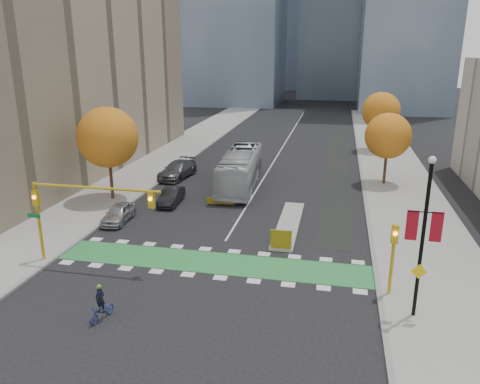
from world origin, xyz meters
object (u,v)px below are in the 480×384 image
at_px(banner_lamppost, 423,232).
at_px(parked_car_b, 171,196).
at_px(tree_east_far, 381,111).
at_px(parked_car_a, 118,213).
at_px(hazard_board, 281,239).
at_px(cyclist, 101,308).
at_px(tree_east_near, 388,136).
at_px(traffic_signal_west, 74,203).
at_px(tree_west, 108,137).
at_px(bus, 240,169).
at_px(parked_car_c, 177,170).
at_px(traffic_signal_east, 393,250).

relative_size(banner_lamppost, parked_car_b, 1.99).
bearing_deg(tree_east_far, parked_car_a, -124.75).
bearing_deg(hazard_board, parked_car_a, 167.82).
xyz_separation_m(banner_lamppost, cyclist, (-15.16, -3.40, -3.96)).
bearing_deg(parked_car_a, tree_east_near, 32.43).
bearing_deg(tree_east_far, traffic_signal_west, -117.95).
distance_m(hazard_board, cyclist, 12.68).
bearing_deg(tree_west, parked_car_a, -59.00).
bearing_deg(banner_lamppost, tree_east_far, 88.59).
bearing_deg(parked_car_b, parked_car_a, -120.04).
bearing_deg(cyclist, parked_car_b, 113.31).
height_order(hazard_board, tree_west, tree_west).
height_order(tree_west, parked_car_a, tree_west).
relative_size(cyclist, parked_car_b, 0.47).
bearing_deg(tree_east_near, parked_car_b, -151.62).
relative_size(traffic_signal_west, bus, 0.67).
relative_size(bus, parked_car_c, 2.17).
height_order(tree_east_near, tree_east_far, tree_east_far).
bearing_deg(parked_car_c, hazard_board, -43.82).
bearing_deg(parked_car_b, tree_east_far, 50.36).
xyz_separation_m(tree_west, parked_car_a, (3.00, -4.99, -4.92)).
height_order(traffic_signal_west, parked_car_b, traffic_signal_west).
distance_m(traffic_signal_east, banner_lamppost, 2.92).
xyz_separation_m(parked_car_a, parked_car_c, (0.20, 13.26, 0.15)).
bearing_deg(banner_lamppost, bus, 122.30).
xyz_separation_m(parked_car_b, parked_car_c, (-2.30, 8.26, 0.16)).
distance_m(tree_west, tree_east_near, 26.01).
height_order(parked_car_a, parked_car_c, parked_car_c).
bearing_deg(banner_lamppost, parked_car_c, 131.72).
bearing_deg(cyclist, traffic_signal_east, 35.16).
xyz_separation_m(tree_west, tree_east_near, (24.00, 10.00, -0.75)).
distance_m(tree_west, cyclist, 20.36).
height_order(tree_east_far, traffic_signal_west, tree_east_far).
relative_size(tree_west, traffic_signal_east, 2.01).
bearing_deg(parked_car_b, hazard_board, -40.10).
distance_m(tree_west, parked_car_b, 7.39).
distance_m(tree_east_near, bus, 14.54).
xyz_separation_m(traffic_signal_west, traffic_signal_east, (18.43, 0.00, -1.30)).
distance_m(tree_west, traffic_signal_east, 25.90).
bearing_deg(tree_east_near, parked_car_a, -144.47).
distance_m(hazard_board, tree_west, 18.44).
distance_m(traffic_signal_east, parked_car_c, 28.42).
bearing_deg(hazard_board, tree_east_near, 65.80).
relative_size(tree_east_near, tree_east_far, 0.92).
distance_m(traffic_signal_west, cyclist, 7.66).
distance_m(traffic_signal_west, bus, 20.09).
distance_m(bus, parked_car_b, 8.09).
xyz_separation_m(traffic_signal_east, cyclist, (-14.16, -5.39, -2.08)).
height_order(traffic_signal_west, parked_car_a, traffic_signal_west).
relative_size(tree_east_near, bus, 0.56).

